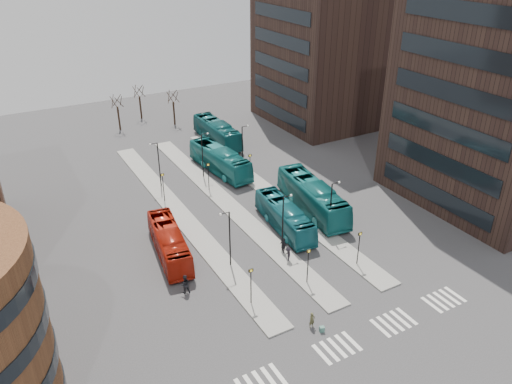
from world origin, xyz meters
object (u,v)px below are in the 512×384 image
teal_bus_a (285,217)px  teal_bus_c (312,196)px  teal_bus_d (217,132)px  commuter_b (284,246)px  teal_bus_b (220,160)px  commuter_a (185,284)px  red_bus (169,242)px  commuter_c (288,255)px  traveller (312,320)px  suitcase (322,329)px

teal_bus_a → teal_bus_c: size_ratio=0.82×
teal_bus_c → teal_bus_d: bearing=97.9°
commuter_b → teal_bus_b: bearing=-15.3°
teal_bus_a → teal_bus_d: teal_bus_d is taller
commuter_a → commuter_b: (11.18, 0.91, -0.01)m
red_bus → commuter_a: 6.56m
red_bus → commuter_c: 12.08m
red_bus → commuter_c: bearing=-26.8°
traveller → teal_bus_b: bearing=72.5°
teal_bus_a → commuter_c: 6.44m
commuter_c → suitcase: bearing=5.3°
commuter_b → commuter_c: size_ratio=1.12×
traveller → commuter_b: (3.74, 10.34, 0.17)m
teal_bus_b → suitcase: bearing=-106.9°
teal_bus_a → red_bus: bearing=180.0°
commuter_b → teal_bus_a: bearing=-40.3°
traveller → commuter_c: (3.38, 8.95, 0.07)m
teal_bus_b → traveller: (-6.82, -31.67, -0.97)m
commuter_a → commuter_c: (10.82, -0.47, -0.11)m
red_bus → traveller: (6.49, -15.90, -0.74)m
red_bus → commuter_c: size_ratio=6.52×
teal_bus_c → teal_bus_d: 25.38m
suitcase → commuter_c: commuter_c is taller
suitcase → teal_bus_b: (6.38, 32.52, 1.46)m
teal_bus_d → traveller: 43.31m
red_bus → commuter_b: size_ratio=5.80×
teal_bus_d → red_bus: bearing=-124.1°
traveller → commuter_a: 12.01m
teal_bus_b → commuter_c: teal_bus_b is taller
teal_bus_b → teal_bus_d: 11.06m
suitcase → commuter_c: (2.94, 9.80, 0.57)m
red_bus → traveller: size_ratio=7.15×
teal_bus_b → teal_bus_c: teal_bus_c is taller
red_bus → teal_bus_c: teal_bus_c is taller
red_bus → commuter_a: bearing=-90.1°
commuter_a → commuter_b: bearing=-164.0°
teal_bus_c → traveller: size_ratio=8.81×
suitcase → teal_bus_c: bearing=74.0°
red_bus → commuter_c: red_bus is taller
suitcase → red_bus: (-6.92, 16.74, 1.24)m
red_bus → teal_bus_c: (18.04, 0.56, 0.35)m
teal_bus_b → teal_bus_d: size_ratio=1.00×
teal_bus_c → commuter_b: (-7.81, -6.11, -0.91)m
suitcase → red_bus: 18.16m
teal_bus_b → commuter_a: 26.43m
red_bus → commuter_c: (9.87, -6.94, -0.67)m
teal_bus_b → teal_bus_d: bearing=60.9°
teal_bus_a → teal_bus_b: 17.13m
commuter_c → teal_bus_c: bearing=154.6°
teal_bus_c → commuter_b: bearing=-134.9°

